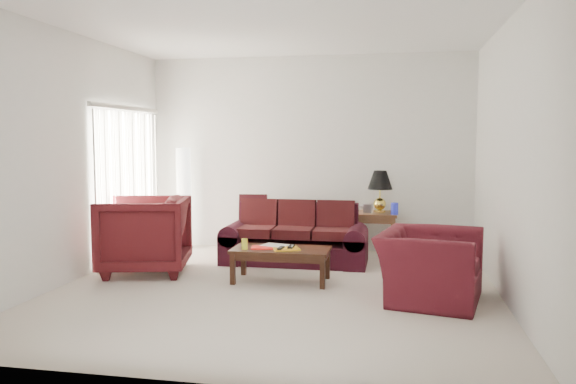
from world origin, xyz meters
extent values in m
plane|color=beige|center=(0.00, 0.00, 0.00)|extent=(5.00, 5.00, 0.00)
cube|color=silver|center=(-2.42, 1.30, 1.08)|extent=(0.10, 2.00, 2.16)
cube|color=black|center=(-0.78, 2.10, 0.67)|extent=(0.45, 0.26, 0.44)
cube|color=silver|center=(0.96, 2.06, 0.71)|extent=(0.14, 0.08, 0.13)
cylinder|color=#1D24BD|center=(1.34, 1.95, 0.73)|extent=(0.12, 0.12, 0.17)
cube|color=silver|center=(0.88, 2.28, 0.73)|extent=(0.16, 0.18, 0.05)
imported|color=#430F12|center=(-1.82, 0.52, 0.50)|extent=(1.31, 1.28, 0.99)
imported|color=#430F16|center=(1.71, -0.07, 0.37)|extent=(1.22, 1.33, 0.74)
cube|color=red|center=(-0.22, 0.37, 0.42)|extent=(0.31, 0.26, 0.02)
cube|color=white|center=(-0.10, 0.51, 0.42)|extent=(0.36, 0.31, 0.02)
cube|color=gold|center=(0.08, 0.34, 0.42)|extent=(0.37, 0.33, 0.02)
cube|color=black|center=(0.02, 0.28, 0.44)|extent=(0.06, 0.17, 0.02)
cube|color=black|center=(0.13, 0.39, 0.44)|extent=(0.06, 0.19, 0.02)
cylinder|color=#FAF637|center=(-0.41, 0.26, 0.47)|extent=(0.09, 0.09, 0.13)
camera|label=1|loc=(1.33, -6.13, 1.71)|focal=35.00mm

